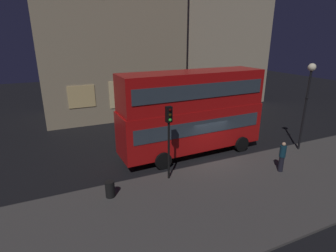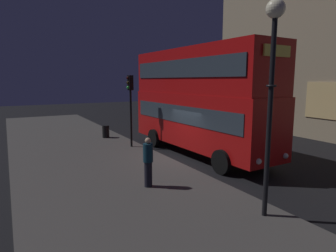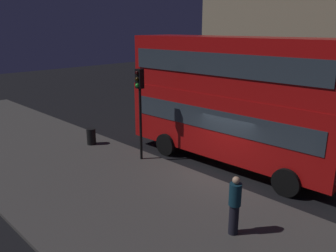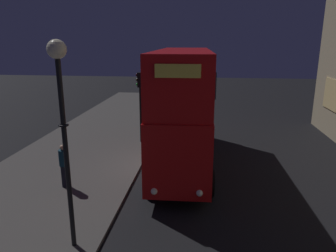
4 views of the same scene
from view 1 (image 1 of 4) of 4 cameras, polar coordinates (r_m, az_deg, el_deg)
ground_plane at (r=18.12m, az=8.97°, el=-6.92°), size 80.00×80.00×0.00m
sidewalk_slab at (r=15.15m, az=17.91°, el=-12.81°), size 44.00×7.18×0.12m
building_with_clock at (r=28.32m, az=-12.57°, el=20.21°), size 13.45×7.47×17.51m
building_plain_facade at (r=33.29m, az=6.64°, el=21.02°), size 15.28×7.62×18.47m
double_decker_bus at (r=17.73m, az=5.20°, el=3.53°), size 10.11×3.04×5.66m
traffic_light_near_kerb at (r=14.12m, az=0.20°, el=-0.46°), size 0.33×0.37×4.18m
street_lamp at (r=20.10m, az=27.87°, el=7.15°), size 0.50×0.50×5.99m
pedestrian at (r=17.04m, az=23.25°, el=-6.02°), size 0.36×0.36×1.84m
litter_bin at (r=13.88m, az=-12.31°, el=-13.06°), size 0.47×0.47×0.84m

